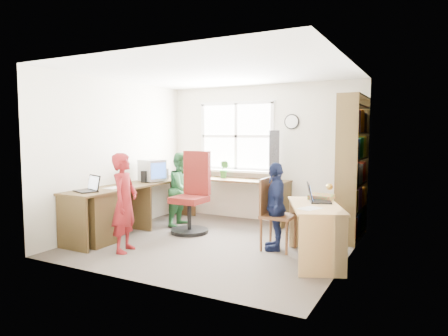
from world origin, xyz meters
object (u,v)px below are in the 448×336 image
object	(u,v)px
l_desk	(131,207)
crt_monitor	(152,170)
potted_plant	(224,169)
person_navy	(276,206)
bookshelf	(352,171)
laptop_left	(89,188)
right_desk	(315,220)
swivel_chair	(192,198)
laptop_right	(316,197)
person_green	(182,189)
person_red	(125,203)
cd_tower	(274,156)
wooden_chair	(273,211)

from	to	relation	value
l_desk	crt_monitor	world-z (taller)	crt_monitor
potted_plant	person_navy	xyz separation A→B (m)	(1.47, -1.34, -0.32)
bookshelf	laptop_left	xyz separation A→B (m)	(-3.17, -2.08, -0.20)
right_desk	swivel_chair	world-z (taller)	swivel_chair
l_desk	laptop_right	size ratio (longest dim) A/B	6.96
laptop_right	person_green	world-z (taller)	person_green
right_desk	l_desk	bearing A→B (deg)	159.77
bookshelf	potted_plant	world-z (taller)	bookshelf
l_desk	laptop_left	size ratio (longest dim) A/B	7.40
swivel_chair	person_green	size ratio (longest dim) A/B	1.03
crt_monitor	person_red	distance (m)	1.51
cd_tower	potted_plant	distance (m)	0.97
bookshelf	wooden_chair	distance (m)	1.45
bookshelf	laptop_left	world-z (taller)	bookshelf
person_green	person_navy	xyz separation A→B (m)	(1.88, -0.60, -0.03)
laptop_left	person_red	bearing A→B (deg)	18.09
crt_monitor	laptop_left	xyz separation A→B (m)	(-0.05, -1.34, -0.13)
l_desk	cd_tower	world-z (taller)	cd_tower
cd_tower	person_navy	world-z (taller)	cd_tower
right_desk	wooden_chair	xyz separation A→B (m)	(-0.63, 0.24, 0.01)
l_desk	person_green	distance (m)	1.03
person_red	crt_monitor	bearing A→B (deg)	7.09
person_red	person_green	bearing A→B (deg)	-11.02
swivel_chair	l_desk	bearing A→B (deg)	-134.57
person_green	person_navy	world-z (taller)	person_green
crt_monitor	person_navy	size ratio (longest dim) A/B	0.38
potted_plant	person_red	distance (m)	2.37
bookshelf	cd_tower	xyz separation A→B (m)	(-1.33, 0.28, 0.18)
right_desk	wooden_chair	distance (m)	0.67
laptop_right	person_navy	size ratio (longest dim) A/B	0.36
right_desk	potted_plant	bearing A→B (deg)	119.53
swivel_chair	wooden_chair	world-z (taller)	swivel_chair
wooden_chair	laptop_right	size ratio (longest dim) A/B	2.25
laptop_right	person_navy	bearing A→B (deg)	66.87
person_red	potted_plant	bearing A→B (deg)	-22.82
right_desk	laptop_right	xyz separation A→B (m)	(-0.05, 0.20, 0.25)
cd_tower	person_red	size ratio (longest dim) A/B	0.66
right_desk	swivel_chair	size ratio (longest dim) A/B	1.04
person_red	l_desk	bearing A→B (deg)	18.48
cd_tower	person_navy	xyz separation A→B (m)	(0.54, -1.38, -0.59)
l_desk	swivel_chair	bearing A→B (deg)	45.32
swivel_chair	laptop_left	bearing A→B (deg)	-124.31
l_desk	person_navy	distance (m)	2.20
cd_tower	potted_plant	size ratio (longest dim) A/B	2.67
l_desk	swivel_chair	xyz separation A→B (m)	(0.67, 0.68, 0.09)
laptop_left	person_navy	xyz separation A→B (m)	(2.38, 0.98, -0.22)
bookshelf	cd_tower	bearing A→B (deg)	168.01
swivel_chair	person_red	size ratio (longest dim) A/B	0.98
person_green	laptop_left	bearing A→B (deg)	161.22
potted_plant	person_green	size ratio (longest dim) A/B	0.26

